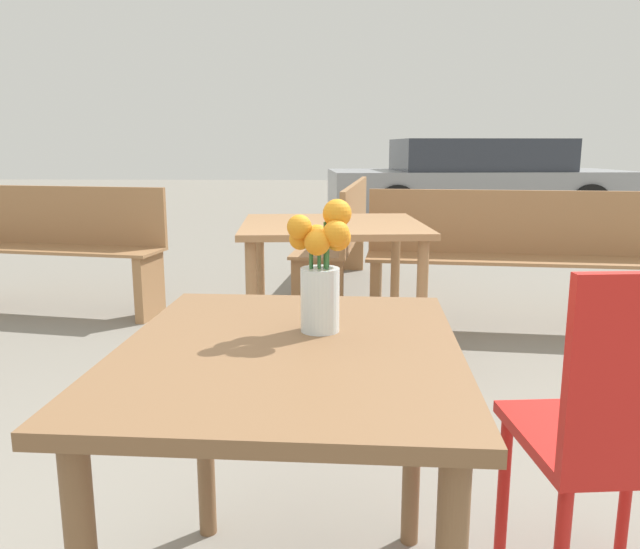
# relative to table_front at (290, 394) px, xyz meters

# --- Properties ---
(table_front) EXTENTS (0.74, 0.90, 0.71)m
(table_front) POSITION_rel_table_front_xyz_m (0.00, 0.00, 0.00)
(table_front) COLOR brown
(table_front) RESTS_ON ground_plane
(flower_vase) EXTENTS (0.14, 0.13, 0.30)m
(flower_vase) POSITION_rel_table_front_xyz_m (0.06, 0.10, 0.25)
(flower_vase) COLOR silver
(flower_vase) RESTS_ON table_front
(cafe_chair) EXTENTS (0.44, 0.44, 0.88)m
(cafe_chair) POSITION_rel_table_front_xyz_m (0.74, 0.05, -0.09)
(cafe_chair) COLOR red
(cafe_chair) RESTS_ON ground_plane
(bench_near) EXTENTS (1.93, 0.55, 0.85)m
(bench_near) POSITION_rel_table_front_xyz_m (1.22, 2.60, -0.13)
(bench_near) COLOR #9E7047
(bench_near) RESTS_ON ground_plane
(bench_middle) EXTENTS (0.55, 2.02, 0.85)m
(bench_middle) POSITION_rel_table_front_xyz_m (0.12, 3.48, -0.12)
(bench_middle) COLOR #9E7047
(bench_middle) RESTS_ON ground_plane
(bench_far) EXTENTS (1.78, 0.64, 0.85)m
(bench_far) POSITION_rel_table_front_xyz_m (-1.95, 2.92, -0.13)
(bench_far) COLOR #9E7047
(bench_far) RESTS_ON ground_plane
(table_back) EXTENTS (0.94, 0.91, 0.75)m
(table_back) POSITION_rel_table_front_xyz_m (0.06, 1.77, 0.04)
(table_back) COLOR #9E7047
(table_back) RESTS_ON ground_plane
(parked_car) EXTENTS (4.57, 2.16, 1.23)m
(parked_car) POSITION_rel_table_front_xyz_m (2.14, 8.42, -0.01)
(parked_car) COLOR gray
(parked_car) RESTS_ON ground_plane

